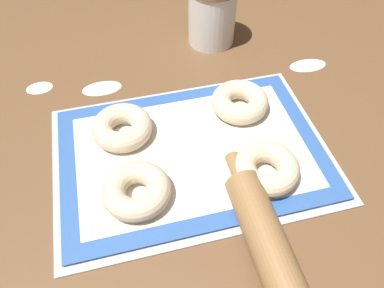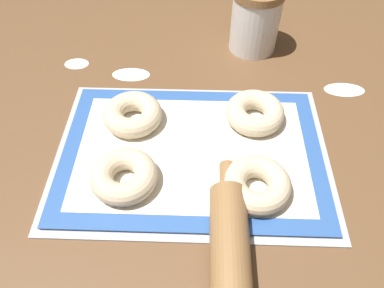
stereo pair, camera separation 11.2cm
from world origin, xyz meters
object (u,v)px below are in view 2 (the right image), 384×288
bagel_back_left (133,114)px  rolling_pin (231,288)px  baking_tray (192,154)px  bagel_back_right (255,113)px  bagel_front_left (124,176)px  bagel_front_right (257,184)px  flour_canister (255,19)px

bagel_back_left → rolling_pin: 0.34m
baking_tray → bagel_back_left: bagel_back_left is taller
baking_tray → bagel_back_right: bagel_back_right is taller
baking_tray → rolling_pin: bearing=-76.3°
rolling_pin → bagel_front_left: bearing=134.1°
bagel_front_left → bagel_front_right: (0.21, -0.01, 0.00)m
bagel_front_right → bagel_front_left: bearing=177.5°
bagel_front_left → flour_canister: 0.45m
rolling_pin → baking_tray: bearing=103.7°
bagel_back_left → bagel_front_left: bearing=-88.2°
baking_tray → bagel_back_right: 0.14m
bagel_back_left → rolling_pin: bearing=-61.2°
flour_canister → bagel_back_left: bearing=-132.8°
rolling_pin → bagel_front_right: bearing=74.2°
bagel_front_right → bagel_back_left: (-0.21, 0.14, 0.00)m
bagel_front_right → flour_canister: (0.02, 0.40, 0.04)m
baking_tray → bagel_front_left: size_ratio=4.41×
bagel_front_right → bagel_back_right: same height
baking_tray → bagel_front_right: size_ratio=4.41×
bagel_front_left → bagel_front_right: size_ratio=1.00×
bagel_front_left → flour_canister: flour_canister is taller
bagel_back_right → flour_canister: size_ratio=0.76×
bagel_back_right → rolling_pin: bearing=-99.7°
baking_tray → bagel_front_right: bagel_front_right is taller
bagel_front_right → flour_canister: size_ratio=0.76×
flour_canister → rolling_pin: (-0.07, -0.55, -0.04)m
bagel_front_left → flour_canister: bearing=59.4°
baking_tray → bagel_front_left: bearing=-146.5°
bagel_front_left → bagel_back_right: bearing=34.2°
rolling_pin → bagel_back_right: bearing=80.3°
baking_tray → bagel_back_left: 0.13m
bagel_back_left → flour_canister: (0.23, 0.25, 0.04)m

